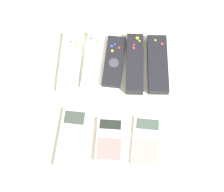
% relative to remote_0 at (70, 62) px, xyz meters
% --- Properties ---
extents(ground_plane, '(3.00, 3.00, 0.00)m').
position_rel_remote_0_xyz_m(ground_plane, '(0.12, -0.12, -0.01)').
color(ground_plane, beige).
extents(remote_0, '(0.06, 0.19, 0.02)m').
position_rel_remote_0_xyz_m(remote_0, '(0.00, 0.00, 0.00)').
color(remote_0, white).
rests_on(remote_0, ground_plane).
extents(remote_1, '(0.05, 0.18, 0.03)m').
position_rel_remote_0_xyz_m(remote_1, '(0.06, 0.01, 0.00)').
color(remote_1, white).
rests_on(remote_1, ground_plane).
extents(remote_2, '(0.06, 0.16, 0.02)m').
position_rel_remote_0_xyz_m(remote_2, '(0.12, 0.01, -0.00)').
color(remote_2, black).
rests_on(remote_2, ground_plane).
extents(remote_3, '(0.05, 0.18, 0.03)m').
position_rel_remote_0_xyz_m(remote_3, '(0.18, 0.00, 0.00)').
color(remote_3, black).
rests_on(remote_3, ground_plane).
extents(remote_4, '(0.06, 0.18, 0.03)m').
position_rel_remote_0_xyz_m(remote_4, '(0.25, 0.00, 0.00)').
color(remote_4, black).
rests_on(remote_4, ground_plane).
extents(calculator_0, '(0.08, 0.16, 0.02)m').
position_rel_remote_0_xyz_m(calculator_0, '(0.02, -0.23, -0.00)').
color(calculator_0, '#B2B2B7').
rests_on(calculator_0, ground_plane).
extents(calculator_1, '(0.07, 0.12, 0.02)m').
position_rel_remote_0_xyz_m(calculator_1, '(0.12, -0.23, -0.00)').
color(calculator_1, '#B2B2B7').
rests_on(calculator_1, ground_plane).
extents(calculator_2, '(0.08, 0.13, 0.01)m').
position_rel_remote_0_xyz_m(calculator_2, '(0.22, -0.22, -0.00)').
color(calculator_2, '#B2B2B7').
rests_on(calculator_2, ground_plane).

